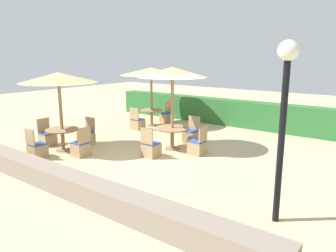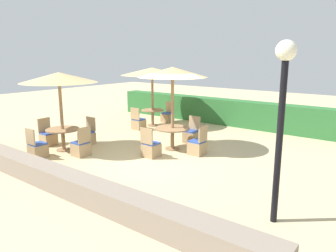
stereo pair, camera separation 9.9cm
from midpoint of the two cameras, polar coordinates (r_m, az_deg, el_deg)
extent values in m
plane|color=#C6B284|center=(9.93, -1.84, -5.67)|extent=(40.00, 40.00, 0.00)
cube|color=#2D6B33|center=(14.56, 12.68, 2.13)|extent=(13.00, 0.70, 1.12)
cube|color=gray|center=(7.83, -16.86, -9.40)|extent=(10.00, 0.56, 0.48)
cylinder|color=black|center=(6.21, 19.21, -3.04)|extent=(0.12, 0.12, 3.00)
sphere|color=silver|center=(6.00, 20.34, 12.24)|extent=(0.36, 0.36, 0.36)
cylinder|color=#93704C|center=(14.24, -2.52, 4.90)|extent=(0.10, 0.10, 2.45)
cone|color=tan|center=(14.13, -2.57, 9.50)|extent=(2.68, 2.68, 0.32)
cylinder|color=#93704C|center=(14.44, -2.48, 0.14)|extent=(0.48, 0.48, 0.03)
cylinder|color=#93704C|center=(14.38, -2.49, 1.38)|extent=(0.12, 0.12, 0.67)
cylinder|color=#93704C|center=(14.32, -2.50, 2.77)|extent=(0.97, 0.97, 0.04)
cube|color=tan|center=(15.12, 0.06, 1.42)|extent=(0.46, 0.46, 0.40)
cube|color=#2D4CA8|center=(15.08, 0.06, 2.26)|extent=(0.42, 0.42, 0.05)
cube|color=tan|center=(15.20, 0.54, 3.35)|extent=(0.46, 0.04, 0.48)
cube|color=tan|center=(13.75, -4.92, 0.26)|extent=(0.46, 0.46, 0.40)
cube|color=#2D4CA8|center=(13.70, -4.94, 1.18)|extent=(0.42, 0.42, 0.05)
cube|color=tan|center=(13.50, -5.56, 2.15)|extent=(0.46, 0.04, 0.48)
cylinder|color=#93704C|center=(10.61, 1.05, 2.77)|extent=(0.10, 0.10, 2.61)
cone|color=tan|center=(10.47, 1.08, 9.39)|extent=(2.22, 2.22, 0.32)
cylinder|color=#93704C|center=(10.90, 1.02, -3.94)|extent=(0.48, 0.48, 0.03)
cylinder|color=#93704C|center=(10.81, 1.03, -2.27)|extent=(0.12, 0.12, 0.68)
cylinder|color=#93704C|center=(10.72, 1.04, -0.40)|extent=(1.14, 1.14, 0.04)
cube|color=tan|center=(10.06, -2.66, -4.25)|extent=(0.46, 0.46, 0.40)
cube|color=#2D4CA8|center=(10.00, -2.67, -3.01)|extent=(0.42, 0.42, 0.05)
cube|color=tan|center=(9.77, -3.48, -1.77)|extent=(0.46, 0.04, 0.48)
cube|color=tan|center=(11.63, 4.29, -1.98)|extent=(0.46, 0.46, 0.40)
cube|color=#2D4CA8|center=(11.57, 4.31, -0.90)|extent=(0.42, 0.42, 0.05)
cube|color=tan|center=(11.69, 4.90, 0.56)|extent=(0.46, 0.04, 0.48)
cube|color=tan|center=(10.31, 5.34, -3.87)|extent=(0.46, 0.46, 0.40)
cube|color=#2D4CA8|center=(10.25, 5.37, -2.66)|extent=(0.42, 0.42, 0.05)
cube|color=tan|center=(10.08, 6.40, -1.39)|extent=(0.04, 0.46, 0.48)
cylinder|color=#93704C|center=(11.00, -17.83, 2.10)|extent=(0.10, 0.10, 2.45)
cone|color=tan|center=(10.87, -18.23, 8.04)|extent=(2.39, 2.39, 0.32)
cylinder|color=#93704C|center=(11.27, -17.42, -3.96)|extent=(0.48, 0.48, 0.03)
cylinder|color=#93704C|center=(11.19, -17.53, -2.37)|extent=(0.12, 0.12, 0.68)
cylinder|color=#93704C|center=(11.11, -17.65, -0.58)|extent=(1.06, 1.06, 0.04)
cube|color=tan|center=(11.77, -13.74, -2.12)|extent=(0.46, 0.46, 0.40)
cube|color=#2D4CA8|center=(11.72, -13.79, -1.05)|extent=(0.42, 0.42, 0.05)
cube|color=tan|center=(11.79, -13.06, 0.38)|extent=(0.46, 0.04, 0.48)
cube|color=tan|center=(10.48, -14.67, -3.96)|extent=(0.46, 0.46, 0.40)
cube|color=#2D4CA8|center=(10.42, -14.74, -2.78)|extent=(0.42, 0.42, 0.05)
cube|color=tan|center=(10.19, -14.10, -1.54)|extent=(0.04, 0.46, 0.48)
cube|color=tan|center=(12.02, -19.87, -2.22)|extent=(0.46, 0.46, 0.40)
cube|color=#2D4CA8|center=(11.97, -19.95, -1.18)|extent=(0.42, 0.42, 0.05)
cube|color=tan|center=(12.08, -20.58, 0.19)|extent=(0.04, 0.46, 0.48)
cube|color=tan|center=(10.72, -21.44, -4.07)|extent=(0.46, 0.46, 0.40)
cube|color=#2D4CA8|center=(10.66, -21.54, -2.91)|extent=(0.42, 0.42, 0.05)
cube|color=tan|center=(10.50, -22.63, -1.73)|extent=(0.46, 0.04, 0.48)
camera|label=1|loc=(0.05, -89.72, 0.06)|focal=35.00mm
camera|label=2|loc=(0.05, 90.28, -0.06)|focal=35.00mm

